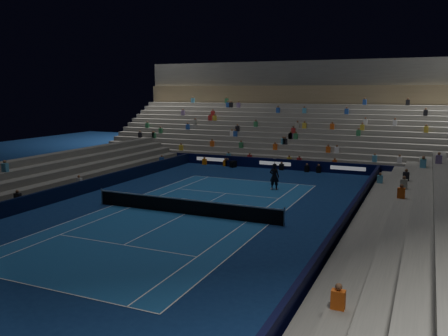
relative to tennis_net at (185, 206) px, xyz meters
name	(u,v)px	position (x,y,z in m)	size (l,w,h in m)	color
ground	(185,214)	(0.00, 0.00, -0.50)	(90.00, 90.00, 0.00)	navy
court_surface	(185,214)	(0.00, 0.00, -0.50)	(10.97, 23.77, 0.01)	#194E8C
sponsor_barrier_far	(275,164)	(0.00, 18.50, 0.00)	(44.00, 0.25, 1.00)	black
sponsor_barrier_east	(344,224)	(9.70, 0.00, 0.00)	(0.25, 37.00, 1.00)	black
sponsor_barrier_west	(64,193)	(-9.70, 0.00, 0.00)	(0.25, 37.00, 1.00)	black
grandstand_main	(301,128)	(0.00, 27.90, 2.87)	(44.00, 15.20, 11.20)	gray
grandstand_east	(413,224)	(13.17, 0.00, 0.41)	(5.00, 37.00, 2.50)	slate
grandstand_west	(27,183)	(-13.17, 0.00, 0.41)	(5.00, 37.00, 2.50)	slate
tennis_net	(185,206)	(0.00, 0.00, 0.00)	(12.90, 0.10, 1.10)	#B2B2B7
tennis_player	(274,176)	(2.85, 9.21, 0.53)	(0.75, 0.49, 2.07)	black
broadcast_camera	(233,164)	(-4.15, 17.64, -0.18)	(0.65, 1.02, 0.64)	black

